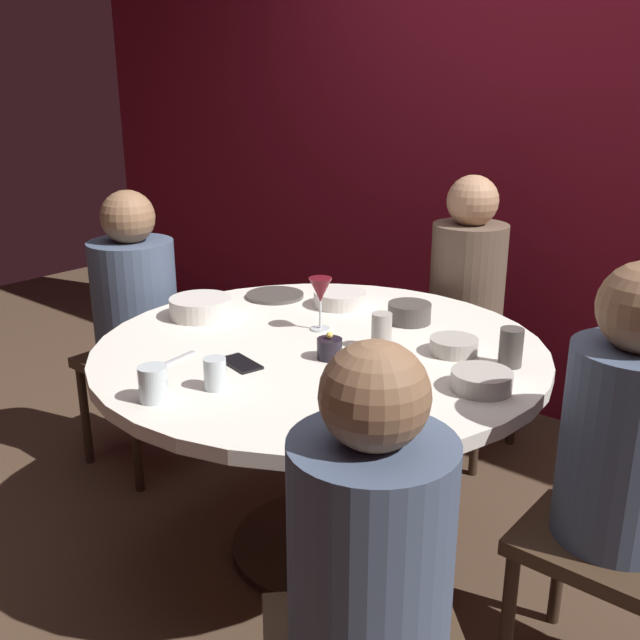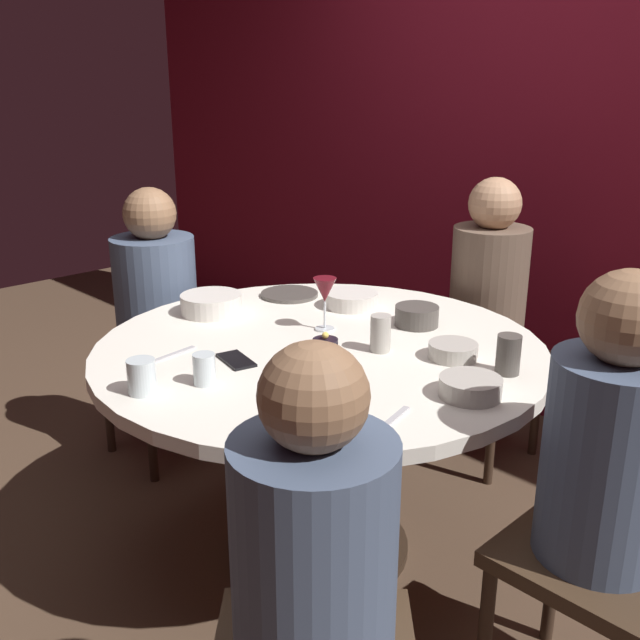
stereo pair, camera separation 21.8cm
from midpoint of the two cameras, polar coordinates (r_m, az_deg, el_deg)
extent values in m
plane|color=#4C3828|center=(2.59, 2.53, -17.58)|extent=(8.00, 8.00, 0.00)
cube|color=maroon|center=(3.38, 21.32, 13.50)|extent=(6.00, 0.10, 2.60)
cylinder|color=silver|center=(2.24, 2.79, -2.47)|extent=(1.40, 1.40, 0.04)
cylinder|color=#332319|center=(2.40, 2.65, -10.78)|extent=(0.14, 0.14, 0.70)
cylinder|color=#2D2116|center=(2.58, 2.53, -17.31)|extent=(0.60, 0.60, 0.03)
cube|color=#3F2D1E|center=(3.02, -10.53, -2.67)|extent=(0.40, 0.40, 0.04)
cylinder|color=#475670|center=(2.94, -10.82, 1.95)|extent=(0.33, 0.33, 0.47)
sphere|color=#8C6647|center=(2.86, -11.21, 8.23)|extent=(0.21, 0.21, 0.21)
cylinder|color=#332319|center=(3.16, -14.58, -6.58)|extent=(0.04, 0.04, 0.43)
cylinder|color=#332319|center=(2.90, -11.14, -8.74)|extent=(0.04, 0.04, 0.43)
cylinder|color=#332319|center=(3.32, -9.53, -4.95)|extent=(0.04, 0.04, 0.43)
cylinder|color=#332319|center=(3.07, -5.84, -6.81)|extent=(0.04, 0.04, 0.43)
cube|color=#3F2D1E|center=(3.05, 14.81, -2.76)|extent=(0.40, 0.40, 0.04)
cylinder|color=brown|center=(2.96, 15.25, 2.21)|extent=(0.30, 0.30, 0.51)
sphere|color=tan|center=(2.89, 15.83, 8.82)|extent=(0.20, 0.20, 0.20)
cylinder|color=#332319|center=(3.35, 13.53, -5.01)|extent=(0.04, 0.04, 0.43)
cylinder|color=#332319|center=(3.09, 10.10, -6.85)|extent=(0.04, 0.04, 0.43)
cylinder|color=#332319|center=(3.21, 18.66, -6.63)|extent=(0.04, 0.04, 0.43)
cylinder|color=#332319|center=(2.93, 15.53, -8.75)|extent=(0.04, 0.04, 0.43)
cube|color=#3F2D1E|center=(1.94, 24.05, -16.99)|extent=(0.40, 0.40, 0.04)
cylinder|color=#475670|center=(1.81, 25.16, -10.12)|extent=(0.29, 0.29, 0.49)
sphere|color=#8C6647|center=(1.68, 26.72, 0.08)|extent=(0.21, 0.21, 0.21)
cylinder|color=#332319|center=(2.25, 20.81, -18.45)|extent=(0.04, 0.04, 0.43)
cylinder|color=#332319|center=(2.01, 16.24, -23.14)|extent=(0.04, 0.04, 0.43)
cylinder|color=#475670|center=(1.38, 4.29, -18.33)|extent=(0.43, 0.43, 0.46)
sphere|color=#8C6647|center=(1.21, 4.66, -6.20)|extent=(0.19, 0.19, 0.19)
cylinder|color=black|center=(2.11, 3.38, -2.35)|extent=(0.08, 0.08, 0.06)
sphere|color=#F9D159|center=(2.10, 3.40, -1.26)|extent=(0.02, 0.02, 0.02)
cylinder|color=silver|center=(2.36, 3.02, -0.75)|extent=(0.06, 0.06, 0.01)
cylinder|color=silver|center=(2.35, 3.04, 0.36)|extent=(0.01, 0.01, 0.09)
cone|color=maroon|center=(2.32, 3.08, 2.35)|extent=(0.08, 0.08, 0.08)
cylinder|color=#4C4742|center=(2.73, -0.15, 2.02)|extent=(0.22, 0.22, 0.01)
cube|color=black|center=(2.10, -3.72, -3.24)|extent=(0.15, 0.10, 0.01)
cylinder|color=#4C4742|center=(2.43, 10.22, 0.28)|extent=(0.15, 0.15, 0.07)
cylinder|color=silver|center=(2.53, -6.19, 1.25)|extent=(0.21, 0.21, 0.07)
cylinder|color=#B2ADA3|center=(1.93, 15.03, -5.21)|extent=(0.16, 0.16, 0.05)
cylinder|color=#B2ADA3|center=(2.17, 13.33, -2.44)|extent=(0.15, 0.15, 0.05)
cylinder|color=silver|center=(2.60, 4.90, 1.59)|extent=(0.19, 0.19, 0.05)
cylinder|color=silver|center=(1.95, -6.06, -3.92)|extent=(0.06, 0.06, 0.09)
cylinder|color=#4C4742|center=(2.09, 17.61, -2.68)|extent=(0.07, 0.07, 0.11)
cylinder|color=silver|center=(1.91, -10.79, -4.48)|extent=(0.08, 0.08, 0.09)
cylinder|color=#B2ADA3|center=(2.18, 7.68, -1.10)|extent=(0.06, 0.06, 0.11)
cube|color=#B7B7BC|center=(1.76, 9.18, -7.99)|extent=(0.06, 0.18, 0.01)
cube|color=#B7B7BC|center=(2.16, -8.92, -2.83)|extent=(0.04, 0.18, 0.01)
camera|label=1|loc=(0.11, -87.17, 0.95)|focal=40.42mm
camera|label=2|loc=(0.11, 92.83, -0.95)|focal=40.42mm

